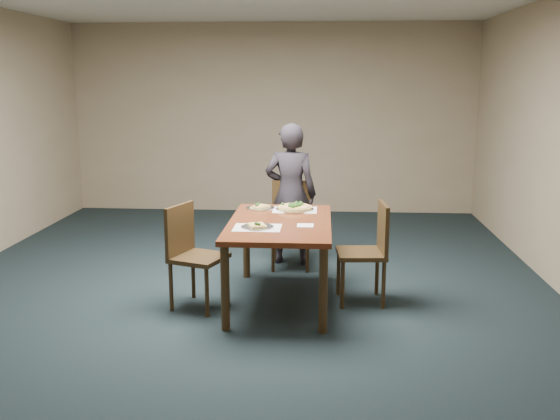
# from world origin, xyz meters

# --- Properties ---
(ground) EXTENTS (8.00, 8.00, 0.00)m
(ground) POSITION_xyz_m (0.00, 0.00, 0.00)
(ground) COLOR black
(ground) RESTS_ON ground
(room_shell) EXTENTS (8.00, 8.00, 8.00)m
(room_shell) POSITION_xyz_m (0.00, 0.00, 1.74)
(room_shell) COLOR tan
(room_shell) RESTS_ON ground
(dining_table) EXTENTS (0.90, 1.50, 0.75)m
(dining_table) POSITION_xyz_m (0.39, 0.02, 0.66)
(dining_table) COLOR #532110
(dining_table) RESTS_ON ground
(chair_far) EXTENTS (0.43, 0.43, 0.91)m
(chair_far) POSITION_xyz_m (0.43, 1.16, 0.52)
(chair_far) COLOR black
(chair_far) RESTS_ON ground
(chair_left) EXTENTS (0.54, 0.54, 0.91)m
(chair_left) POSITION_xyz_m (-0.38, -0.14, 0.52)
(chair_left) COLOR black
(chair_left) RESTS_ON ground
(chair_right) EXTENTS (0.45, 0.45, 0.91)m
(chair_right) POSITION_xyz_m (1.19, 0.07, 0.52)
(chair_right) COLOR black
(chair_right) RESTS_ON ground
(diner) EXTENTS (0.60, 0.42, 1.53)m
(diner) POSITION_xyz_m (0.42, 1.24, 0.77)
(diner) COLOR black
(diner) RESTS_ON ground
(placemat_main) EXTENTS (0.42, 0.32, 0.00)m
(placemat_main) POSITION_xyz_m (0.50, 0.50, 0.75)
(placemat_main) COLOR white
(placemat_main) RESTS_ON dining_table
(placemat_near) EXTENTS (0.40, 0.30, 0.00)m
(placemat_near) POSITION_xyz_m (0.22, -0.25, 0.75)
(placemat_near) COLOR white
(placemat_near) RESTS_ON dining_table
(pizza_pan) EXTENTS (0.37, 0.37, 0.07)m
(pizza_pan) POSITION_xyz_m (0.50, 0.50, 0.77)
(pizza_pan) COLOR silver
(pizza_pan) RESTS_ON dining_table
(slice_plate_near) EXTENTS (0.28, 0.28, 0.06)m
(slice_plate_near) POSITION_xyz_m (0.22, -0.25, 0.76)
(slice_plate_near) COLOR silver
(slice_plate_near) RESTS_ON dining_table
(slice_plate_far) EXTENTS (0.28, 0.28, 0.06)m
(slice_plate_far) POSITION_xyz_m (0.16, 0.54, 0.76)
(slice_plate_far) COLOR silver
(slice_plate_far) RESTS_ON dining_table
(napkin) EXTENTS (0.14, 0.14, 0.01)m
(napkin) POSITION_xyz_m (0.62, -0.16, 0.75)
(napkin) COLOR white
(napkin) RESTS_ON dining_table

